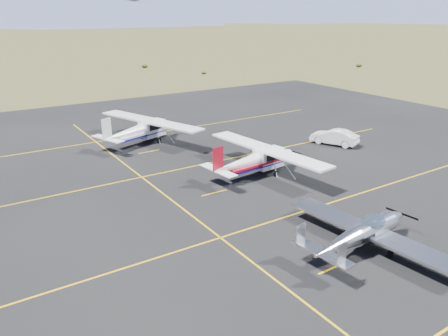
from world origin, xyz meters
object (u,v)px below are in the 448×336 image
object	(u,v)px
aircraft_plain	(141,129)
sedan	(334,137)
aircraft_low_wing	(364,233)
aircraft_cessna	(256,159)

from	to	relation	value
aircraft_plain	sedan	xyz separation A→B (m)	(14.93, -10.01, -0.65)
aircraft_low_wing	aircraft_plain	size ratio (longest dim) A/B	0.83
aircraft_cessna	sedan	world-z (taller)	aircraft_cessna
aircraft_low_wing	sedan	bearing A→B (deg)	42.34
aircraft_cessna	aircraft_plain	xyz separation A→B (m)	(-3.92, 12.55, 0.07)
aircraft_plain	sedan	distance (m)	17.99
sedan	aircraft_low_wing	bearing A→B (deg)	24.16
aircraft_low_wing	aircraft_plain	world-z (taller)	aircraft_plain
aircraft_plain	sedan	bearing A→B (deg)	-52.85
aircraft_plain	aircraft_cessna	bearing A→B (deg)	-91.67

